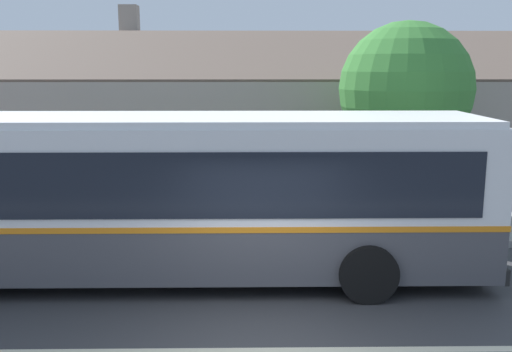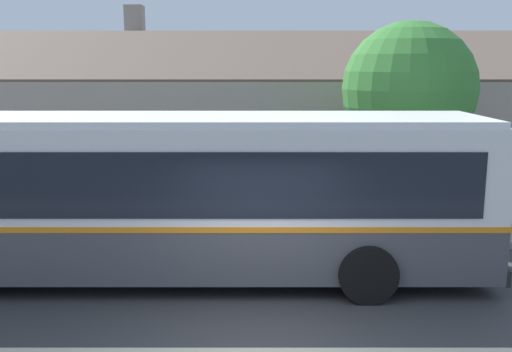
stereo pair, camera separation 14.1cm
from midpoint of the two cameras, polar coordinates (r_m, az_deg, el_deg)
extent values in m
plane|color=#38383A|center=(8.33, 0.47, -17.07)|extent=(300.00, 300.00, 0.00)
cube|color=gray|center=(13.89, -0.09, -5.08)|extent=(60.00, 3.00, 0.15)
cube|color=beige|center=(8.33, 0.47, -17.04)|extent=(60.00, 0.16, 0.01)
cube|color=gray|center=(22.20, 3.37, 5.29)|extent=(22.96, 10.74, 3.45)
cube|color=brown|center=(19.41, 4.04, 12.06)|extent=(23.56, 5.42, 1.83)
cube|color=brown|center=(24.77, 2.98, 11.83)|extent=(23.56, 5.42, 1.83)
cube|color=gray|center=(23.64, -12.72, 14.88)|extent=(0.70, 0.70, 1.20)
cube|color=black|center=(17.94, -21.84, 3.73)|extent=(1.10, 0.06, 1.30)
cube|color=black|center=(16.78, -4.46, 4.03)|extent=(1.10, 0.06, 1.30)
cube|color=black|center=(17.29, 13.60, 3.96)|extent=(1.10, 0.06, 1.30)
cube|color=#4C3323|center=(17.62, 15.88, 1.18)|extent=(1.00, 0.06, 2.10)
cube|color=#47474C|center=(10.89, -10.63, -6.15)|extent=(12.22, 2.51, 0.94)
cube|color=orange|center=(10.75, -10.72, -3.50)|extent=(12.24, 2.53, 0.10)
cube|color=white|center=(10.57, -10.89, 0.95)|extent=(12.22, 2.51, 1.59)
cube|color=white|center=(10.46, -11.06, 5.58)|extent=(11.97, 2.39, 0.12)
cube|color=black|center=(11.82, -9.83, 1.54)|extent=(11.24, 0.04, 1.09)
cube|color=black|center=(9.37, -12.18, -1.00)|extent=(11.24, 0.04, 1.09)
cube|color=black|center=(11.28, 21.49, 0.49)|extent=(0.04, 2.20, 1.09)
cube|color=black|center=(11.18, 21.76, 4.31)|extent=(0.04, 1.75, 0.24)
cube|color=black|center=(11.67, 21.02, -7.33)|extent=(0.08, 2.50, 0.28)
cube|color=#197233|center=(12.42, -16.63, -4.30)|extent=(3.42, 0.03, 0.66)
cube|color=black|center=(12.15, 13.07, -1.19)|extent=(0.90, 0.03, 2.29)
cylinder|color=black|center=(12.16, 8.41, -5.47)|extent=(1.00, 0.28, 1.00)
cylinder|color=black|center=(9.83, 10.77, -9.58)|extent=(1.00, 0.28, 1.00)
cylinder|color=black|center=(13.08, -24.38, -5.18)|extent=(1.00, 0.28, 1.00)
cylinder|color=#4C3828|center=(15.12, 14.08, 0.02)|extent=(0.38, 0.38, 2.26)
sphere|color=#387A33|center=(14.87, 14.48, 8.44)|extent=(3.34, 3.34, 3.34)
sphere|color=#387A33|center=(14.86, 16.57, 6.39)|extent=(1.89, 1.89, 1.89)
camera|label=1|loc=(0.07, -90.34, -0.07)|focal=40.00mm
camera|label=2|loc=(0.07, 89.66, 0.07)|focal=40.00mm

